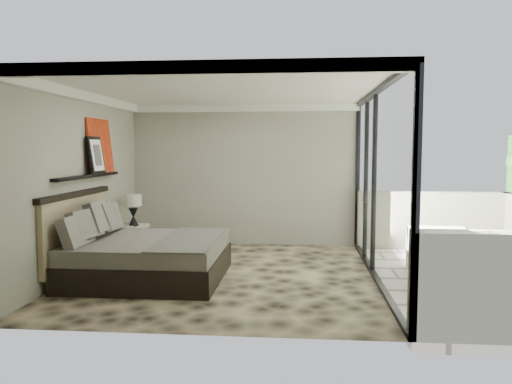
# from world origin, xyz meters

# --- Properties ---
(floor) EXTENTS (5.00, 5.00, 0.00)m
(floor) POSITION_xyz_m (0.00, 0.00, 0.00)
(floor) COLOR black
(floor) RESTS_ON ground
(ceiling) EXTENTS (4.50, 5.00, 0.02)m
(ceiling) POSITION_xyz_m (0.00, 0.00, 2.79)
(ceiling) COLOR silver
(ceiling) RESTS_ON back_wall
(back_wall) EXTENTS (4.50, 0.02, 2.80)m
(back_wall) POSITION_xyz_m (0.00, 2.49, 1.40)
(back_wall) COLOR gray
(back_wall) RESTS_ON floor
(left_wall) EXTENTS (0.02, 5.00, 2.80)m
(left_wall) POSITION_xyz_m (-2.24, 0.00, 1.40)
(left_wall) COLOR gray
(left_wall) RESTS_ON floor
(glass_wall) EXTENTS (0.08, 5.00, 2.80)m
(glass_wall) POSITION_xyz_m (2.25, 0.00, 1.40)
(glass_wall) COLOR white
(glass_wall) RESTS_ON floor
(terrace_slab) EXTENTS (3.00, 5.00, 0.12)m
(terrace_slab) POSITION_xyz_m (3.75, 0.00, -0.06)
(terrace_slab) COLOR beige
(terrace_slab) RESTS_ON ground
(picture_ledge) EXTENTS (0.12, 2.20, 0.05)m
(picture_ledge) POSITION_xyz_m (-2.18, 0.10, 1.50)
(picture_ledge) COLOR black
(picture_ledge) RESTS_ON left_wall
(bed) EXTENTS (2.22, 2.15, 1.23)m
(bed) POSITION_xyz_m (-1.21, -0.32, 0.36)
(bed) COLOR black
(bed) RESTS_ON floor
(nightstand) EXTENTS (0.58, 0.58, 0.52)m
(nightstand) POSITION_xyz_m (-1.97, 1.46, 0.26)
(nightstand) COLOR black
(nightstand) RESTS_ON floor
(table_lamp) EXTENTS (0.31, 0.31, 0.57)m
(table_lamp) POSITION_xyz_m (-1.94, 1.46, 0.88)
(table_lamp) COLOR black
(table_lamp) RESTS_ON nightstand
(abstract_canvas) EXTENTS (0.13, 0.90, 0.90)m
(abstract_canvas) POSITION_xyz_m (-2.19, 0.62, 1.97)
(abstract_canvas) COLOR #AD430E
(abstract_canvas) RESTS_ON picture_ledge
(framed_print) EXTENTS (0.11, 0.50, 0.60)m
(framed_print) POSITION_xyz_m (-2.14, 0.32, 1.82)
(framed_print) COLOR black
(framed_print) RESTS_ON picture_ledge
(ottoman) EXTENTS (0.53, 0.53, 0.46)m
(ottoman) POSITION_xyz_m (4.24, 0.77, 0.23)
(ottoman) COLOR silver
(ottoman) RESTS_ON terrace_slab
(lounger) EXTENTS (0.94, 1.80, 0.69)m
(lounger) POSITION_xyz_m (3.26, -0.09, 0.21)
(lounger) COLOR silver
(lounger) RESTS_ON terrace_slab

